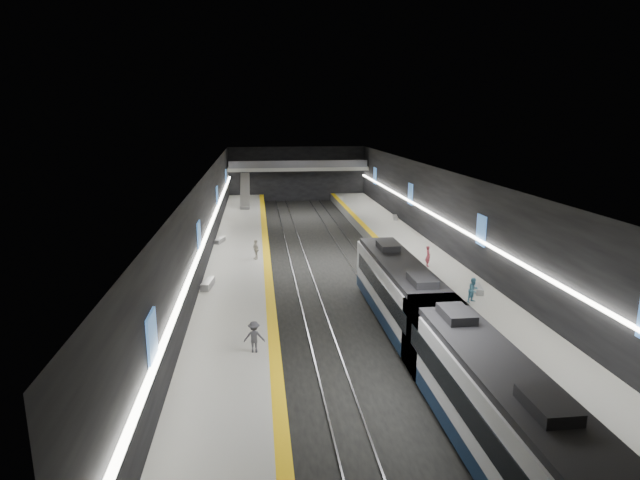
{
  "coord_description": "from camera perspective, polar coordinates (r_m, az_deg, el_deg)",
  "views": [
    {
      "loc": [
        -5.97,
        -43.74,
        12.61
      ],
      "look_at": [
        -0.76,
        0.05,
        2.2
      ],
      "focal_mm": 30.0,
      "sensor_mm": 36.0,
      "label": 1
    }
  ],
  "objects": [
    {
      "name": "passenger_right_b",
      "position": [
        35.16,
        16.04,
        -5.17
      ],
      "size": [
        0.97,
        0.9,
        1.59
      ],
      "primitive_type": "imported",
      "rotation": [
        0.0,
        0.0,
        0.5
      ],
      "color": "#5191B1",
      "rests_on": "platform_right"
    },
    {
      "name": "ad_posters",
      "position": [
        45.86,
        0.8,
        3.09
      ],
      "size": [
        19.94,
        53.5,
        2.2
      ],
      "color": "#3B6CB2",
      "rests_on": "wall_left"
    },
    {
      "name": "bench_left_far",
      "position": [
        50.3,
        -10.64,
        -0.05
      ],
      "size": [
        0.99,
        1.8,
        0.43
      ],
      "primitive_type": "cube",
      "rotation": [
        0.0,
        0.0,
        -0.31
      ],
      "color": "#99999E",
      "rests_on": "platform_left"
    },
    {
      "name": "cove_light_right",
      "position": [
        47.32,
        12.81,
        2.22
      ],
      "size": [
        0.25,
        68.6,
        0.12
      ],
      "primitive_type": "cube",
      "color": "white",
      "rests_on": "wall_right"
    },
    {
      "name": "platform_left",
      "position": [
        45.41,
        -8.48,
        -2.34
      ],
      "size": [
        5.0,
        70.0,
        1.0
      ],
      "primitive_type": "cube",
      "color": "slate",
      "rests_on": "ground"
    },
    {
      "name": "escalator",
      "position": [
        70.43,
        -8.01,
        5.23
      ],
      "size": [
        1.2,
        7.5,
        3.92
      ],
      "primitive_type": "cube",
      "rotation": [
        0.44,
        0.0,
        0.0
      ],
      "color": "#99999E",
      "rests_on": "platform_left"
    },
    {
      "name": "platform_right",
      "position": [
        47.34,
        9.98,
        -1.75
      ],
      "size": [
        5.0,
        70.0,
        1.0
      ],
      "primitive_type": "cube",
      "color": "slate",
      "rests_on": "ground"
    },
    {
      "name": "bench_right_near",
      "position": [
        37.37,
        16.49,
        -5.05
      ],
      "size": [
        0.85,
        1.76,
        0.41
      ],
      "primitive_type": "cube",
      "rotation": [
        0.0,
        0.0,
        -0.23
      ],
      "color": "#99999E",
      "rests_on": "platform_right"
    },
    {
      "name": "passenger_right_a",
      "position": [
        42.44,
        11.45,
        -1.73
      ],
      "size": [
        0.41,
        0.6,
        1.62
      ],
      "primitive_type": "imported",
      "rotation": [
        0.0,
        0.0,
        1.54
      ],
      "color": "#B04152",
      "rests_on": "platform_right"
    },
    {
      "name": "train",
      "position": [
        26.98,
        12.26,
        -9.74
      ],
      "size": [
        2.69,
        27.39,
        3.6
      ],
      "color": "#10213B",
      "rests_on": "ground"
    },
    {
      "name": "passenger_left_a",
      "position": [
        44.0,
        -6.86,
        -1.02
      ],
      "size": [
        0.76,
        1.03,
        1.63
      ],
      "primitive_type": "imported",
      "rotation": [
        0.0,
        0.0,
        -1.14
      ],
      "color": "beige",
      "rests_on": "platform_left"
    },
    {
      "name": "bench_right_far",
      "position": [
        61.05,
        8.02,
        2.38
      ],
      "size": [
        0.74,
        1.73,
        0.41
      ],
      "primitive_type": "cube",
      "rotation": [
        0.0,
        0.0,
        -0.17
      ],
      "color": "#99999E",
      "rests_on": "platform_right"
    },
    {
      "name": "cove_light_left",
      "position": [
        44.78,
        -11.57,
        1.66
      ],
      "size": [
        0.25,
        68.6,
        0.12
      ],
      "primitive_type": "cube",
      "color": "white",
      "rests_on": "wall_left"
    },
    {
      "name": "tile_surface_left",
      "position": [
        45.27,
        -8.5,
        -1.71
      ],
      "size": [
        5.0,
        70.0,
        0.02
      ],
      "primitive_type": "cube",
      "color": "#B1B2AC",
      "rests_on": "platform_left"
    },
    {
      "name": "wall_right",
      "position": [
        47.35,
        13.06,
        2.46
      ],
      "size": [
        0.04,
        70.0,
        8.0
      ],
      "primitive_type": "cube",
      "color": "black",
      "rests_on": "ground"
    },
    {
      "name": "wall_left",
      "position": [
        44.76,
        -11.83,
        1.91
      ],
      "size": [
        0.04,
        70.0,
        8.0
      ],
      "primitive_type": "cube",
      "color": "black",
      "rests_on": "ground"
    },
    {
      "name": "tactile_strip_left",
      "position": [
        45.25,
        -5.72,
        -1.63
      ],
      "size": [
        0.6,
        70.0,
        0.02
      ],
      "primitive_type": "cube",
      "color": "yellow",
      "rests_on": "platform_left"
    },
    {
      "name": "tactile_strip_right",
      "position": [
        46.63,
        7.42,
        -1.22
      ],
      "size": [
        0.6,
        70.0,
        0.02
      ],
      "primitive_type": "cube",
      "color": "yellow",
      "rests_on": "platform_right"
    },
    {
      "name": "wall_back",
      "position": [
        79.43,
        -2.46,
        7.05
      ],
      "size": [
        20.0,
        0.04,
        8.0
      ],
      "primitive_type": "cube",
      "color": "black",
      "rests_on": "ground"
    },
    {
      "name": "passenger_left_b",
      "position": [
        27.18,
        -7.04,
        -10.25
      ],
      "size": [
        1.07,
        0.66,
        1.61
      ],
      "primitive_type": "imported",
      "rotation": [
        0.0,
        0.0,
        3.09
      ],
      "color": "#44444C",
      "rests_on": "platform_left"
    },
    {
      "name": "ceiling",
      "position": [
        44.38,
        0.98,
        7.32
      ],
      "size": [
        20.0,
        70.0,
        0.04
      ],
      "primitive_type": "cube",
      "rotation": [
        3.14,
        0.0,
        0.0
      ],
      "color": "beige",
      "rests_on": "wall_left"
    },
    {
      "name": "ground",
      "position": [
        45.91,
        0.95,
        -2.66
      ],
      "size": [
        70.0,
        70.0,
        0.0
      ],
      "primitive_type": "plane",
      "color": "black",
      "rests_on": "ground"
    },
    {
      "name": "mezzanine_bridge",
      "position": [
        77.27,
        -2.35,
        7.65
      ],
      "size": [
        20.0,
        3.0,
        1.5
      ],
      "color": "gray",
      "rests_on": "wall_left"
    },
    {
      "name": "rails",
      "position": [
        45.89,
        0.95,
        -2.59
      ],
      "size": [
        6.52,
        70.0,
        0.12
      ],
      "color": "gray",
      "rests_on": "ground"
    },
    {
      "name": "bench_left_near",
      "position": [
        37.57,
        -11.89,
        -4.62
      ],
      "size": [
        0.85,
        2.08,
        0.49
      ],
      "primitive_type": "cube",
      "rotation": [
        0.0,
        0.0,
        -0.14
      ],
      "color": "#99999E",
      "rests_on": "platform_left"
    },
    {
      "name": "tile_surface_right",
      "position": [
        47.21,
        10.01,
        -1.15
      ],
      "size": [
        5.0,
        70.0,
        0.02
      ],
      "primitive_type": "cube",
      "color": "#B1B2AC",
      "rests_on": "platform_right"
    }
  ]
}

